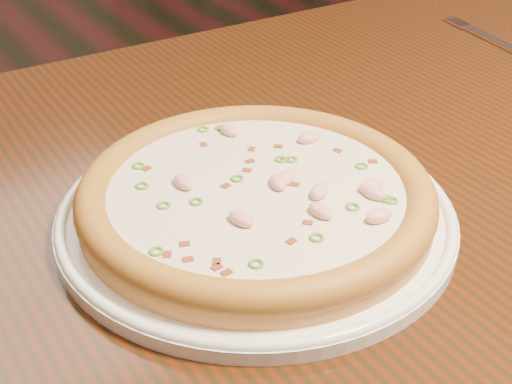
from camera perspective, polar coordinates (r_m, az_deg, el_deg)
hero_table at (r=0.77m, az=5.64°, el=-3.89°), size 1.20×0.80×0.75m
plate at (r=0.62m, az=-0.00°, el=-1.67°), size 0.34×0.34×0.02m
pizza at (r=0.61m, az=0.03°, el=-0.23°), size 0.31×0.31×0.03m
fork at (r=1.07m, az=18.13°, el=11.66°), size 0.04×0.18×0.00m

